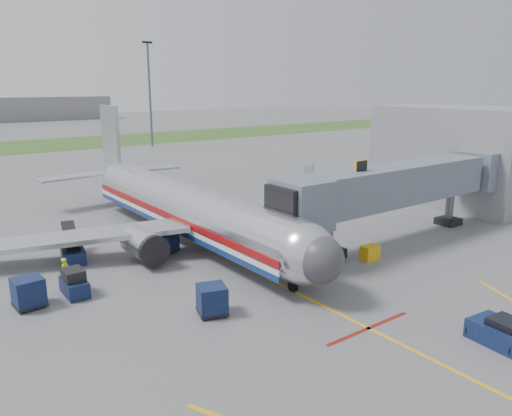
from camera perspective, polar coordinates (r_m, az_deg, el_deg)
ground at (r=29.65m, az=6.80°, el=-10.62°), size 400.00×400.00×0.00m
grass_strip at (r=111.70m, az=-26.88°, el=6.16°), size 300.00×25.00×0.01m
apron_markings at (r=25.43m, az=18.74°, el=-15.74°), size 21.52×50.00×0.01m
airliner at (r=40.58m, az=-7.98°, el=0.08°), size 32.10×35.67×10.25m
jet_bridge at (r=40.69m, az=15.40°, el=2.38°), size 25.30×4.00×6.90m
terminal at (r=57.39m, az=22.20°, el=5.64°), size 10.00×16.00×10.00m
light_mast_right at (r=104.07m, az=-12.05°, el=12.84°), size 2.00×0.44×20.40m
pushback_tug at (r=27.61m, az=26.58°, el=-12.77°), size 2.22×3.34×1.32m
baggage_tug at (r=32.01m, az=-20.06°, el=-8.12°), size 1.23×2.33×1.62m
baggage_cart_a at (r=27.78m, az=-5.05°, el=-10.42°), size 1.94×1.94×1.66m
baggage_cart_b at (r=37.98m, az=-10.38°, el=-3.75°), size 2.09×2.09×1.73m
baggage_cart_c at (r=31.26m, az=-24.57°, el=-8.77°), size 1.71×1.71×1.73m
belt_loader at (r=38.54m, az=-20.23°, el=-4.66°), size 2.17×4.68×2.21m
ground_power_cart at (r=36.93m, az=12.88°, el=-5.00°), size 1.31×0.90×1.03m
ramp_worker at (r=33.40m, az=-20.91°, el=-6.88°), size 0.81×0.76×1.86m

